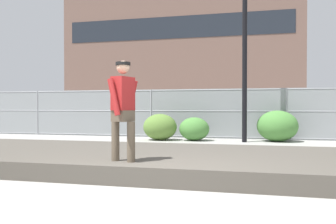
{
  "coord_description": "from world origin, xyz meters",
  "views": [
    {
      "loc": [
        1.42,
        -4.4,
        1.19
      ],
      "look_at": [
        -0.99,
        5.44,
        1.03
      ],
      "focal_mm": 38.0,
      "sensor_mm": 36.0,
      "label": 1
    }
  ],
  "objects_px": {
    "skateboard": "(123,176)",
    "street_lamp": "(245,7)",
    "parked_car_near": "(177,114)",
    "shrub_left": "(160,127)",
    "shrub_right": "(277,126)",
    "shrub_center": "(194,129)",
    "skater": "(123,110)"
  },
  "relations": [
    {
      "from": "skateboard",
      "to": "shrub_right",
      "type": "distance_m",
      "value": 7.7
    },
    {
      "from": "skater",
      "to": "shrub_center",
      "type": "relative_size",
      "value": 1.77
    },
    {
      "from": "skater",
      "to": "shrub_center",
      "type": "xyz_separation_m",
      "value": [
        0.02,
        6.8,
        -0.73
      ]
    },
    {
      "from": "parked_car_near",
      "to": "shrub_center",
      "type": "distance_m",
      "value": 4.09
    },
    {
      "from": "parked_car_near",
      "to": "shrub_left",
      "type": "bearing_deg",
      "value": -86.67
    },
    {
      "from": "skater",
      "to": "shrub_right",
      "type": "bearing_deg",
      "value": 68.49
    },
    {
      "from": "parked_car_near",
      "to": "skater",
      "type": "bearing_deg",
      "value": -82.42
    },
    {
      "from": "shrub_left",
      "to": "shrub_center",
      "type": "distance_m",
      "value": 1.21
    },
    {
      "from": "shrub_center",
      "to": "parked_car_near",
      "type": "bearing_deg",
      "value": 110.66
    },
    {
      "from": "parked_car_near",
      "to": "shrub_right",
      "type": "height_order",
      "value": "parked_car_near"
    },
    {
      "from": "street_lamp",
      "to": "shrub_center",
      "type": "distance_m",
      "value": 4.44
    },
    {
      "from": "skateboard",
      "to": "shrub_right",
      "type": "relative_size",
      "value": 0.6
    },
    {
      "from": "street_lamp",
      "to": "shrub_right",
      "type": "height_order",
      "value": "street_lamp"
    },
    {
      "from": "parked_car_near",
      "to": "street_lamp",
      "type": "bearing_deg",
      "value": -51.22
    },
    {
      "from": "skater",
      "to": "shrub_right",
      "type": "distance_m",
      "value": 7.71
    },
    {
      "from": "skateboard",
      "to": "shrub_center",
      "type": "bearing_deg",
      "value": 89.81
    },
    {
      "from": "shrub_left",
      "to": "shrub_right",
      "type": "relative_size",
      "value": 0.88
    },
    {
      "from": "street_lamp",
      "to": "parked_car_near",
      "type": "distance_m",
      "value": 6.22
    },
    {
      "from": "skater",
      "to": "parked_car_near",
      "type": "distance_m",
      "value": 10.7
    },
    {
      "from": "parked_car_near",
      "to": "shrub_left",
      "type": "distance_m",
      "value": 3.93
    },
    {
      "from": "skater",
      "to": "shrub_left",
      "type": "height_order",
      "value": "skater"
    },
    {
      "from": "shrub_center",
      "to": "shrub_right",
      "type": "height_order",
      "value": "shrub_right"
    },
    {
      "from": "skater",
      "to": "shrub_left",
      "type": "distance_m",
      "value": 6.84
    },
    {
      "from": "street_lamp",
      "to": "parked_car_near",
      "type": "relative_size",
      "value": 1.63
    },
    {
      "from": "shrub_center",
      "to": "shrub_right",
      "type": "bearing_deg",
      "value": 6.99
    },
    {
      "from": "skateboard",
      "to": "street_lamp",
      "type": "distance_m",
      "value": 8.21
    },
    {
      "from": "street_lamp",
      "to": "parked_car_near",
      "type": "xyz_separation_m",
      "value": [
        -3.15,
        3.92,
        -3.66
      ]
    },
    {
      "from": "parked_car_near",
      "to": "shrub_right",
      "type": "distance_m",
      "value": 5.47
    },
    {
      "from": "skateboard",
      "to": "street_lamp",
      "type": "bearing_deg",
      "value": 75.44
    },
    {
      "from": "parked_car_near",
      "to": "shrub_center",
      "type": "height_order",
      "value": "parked_car_near"
    },
    {
      "from": "skateboard",
      "to": "parked_car_near",
      "type": "xyz_separation_m",
      "value": [
        -1.41,
        10.61,
        0.78
      ]
    },
    {
      "from": "skateboard",
      "to": "street_lamp",
      "type": "height_order",
      "value": "street_lamp"
    }
  ]
}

